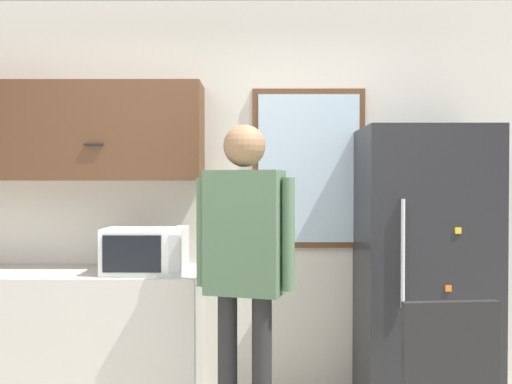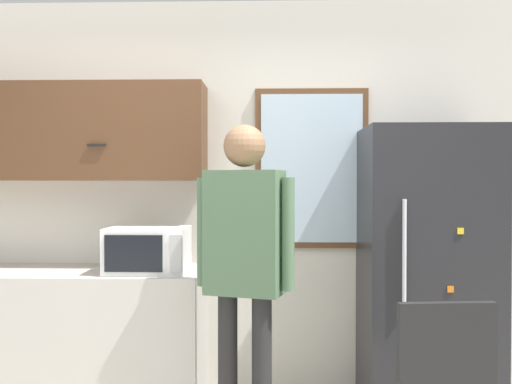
{
  "view_description": "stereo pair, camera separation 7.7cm",
  "coord_description": "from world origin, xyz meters",
  "views": [
    {
      "loc": [
        0.22,
        -2.14,
        1.45
      ],
      "look_at": [
        0.21,
        0.99,
        1.4
      ],
      "focal_mm": 40.0,
      "sensor_mm": 36.0,
      "label": 1
    },
    {
      "loc": [
        0.3,
        -2.14,
        1.45
      ],
      "look_at": [
        0.21,
        0.99,
        1.4
      ],
      "focal_mm": 40.0,
      "sensor_mm": 36.0,
      "label": 2
    }
  ],
  "objects": [
    {
      "name": "upper_cabinets",
      "position": [
        -1.18,
        1.63,
        1.78
      ],
      "size": [
        2.05,
        0.37,
        0.64
      ],
      "color": "#51331E"
    },
    {
      "name": "microwave",
      "position": [
        -0.49,
        1.41,
        1.02
      ],
      "size": [
        0.5,
        0.39,
        0.28
      ],
      "color": "white",
      "rests_on": "counter"
    },
    {
      "name": "back_wall",
      "position": [
        0.0,
        1.83,
        1.35
      ],
      "size": [
        6.0,
        0.06,
        2.7
      ],
      "color": "silver",
      "rests_on": "ground_plane"
    },
    {
      "name": "refrigerator",
      "position": [
        1.27,
        1.47,
        0.9
      ],
      "size": [
        0.79,
        0.67,
        1.79
      ],
      "color": "#232326",
      "rests_on": "ground_plane"
    },
    {
      "name": "window",
      "position": [
        0.57,
        1.79,
        1.54
      ],
      "size": [
        0.77,
        0.05,
        1.09
      ],
      "color": "brown"
    },
    {
      "name": "person",
      "position": [
        0.14,
        1.01,
        1.08
      ],
      "size": [
        0.55,
        0.33,
        1.77
      ],
      "rotation": [
        0.0,
        0.0,
        -0.28
      ],
      "color": "black",
      "rests_on": "ground_plane"
    },
    {
      "name": "counter",
      "position": [
        -1.18,
        1.48,
        0.44
      ],
      "size": [
        2.05,
        0.64,
        0.88
      ],
      "color": "#BCB7AD",
      "rests_on": "ground_plane"
    }
  ]
}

